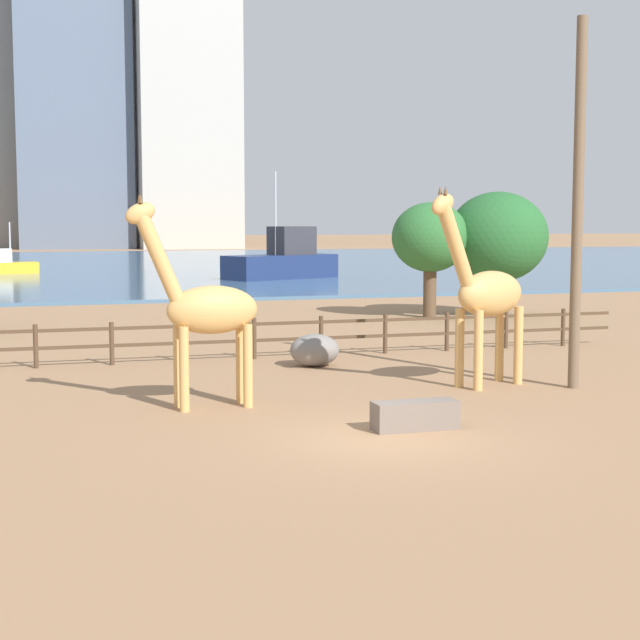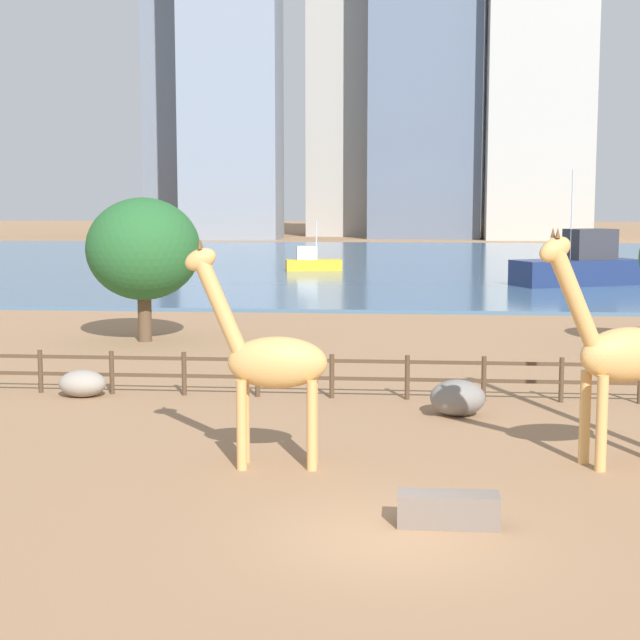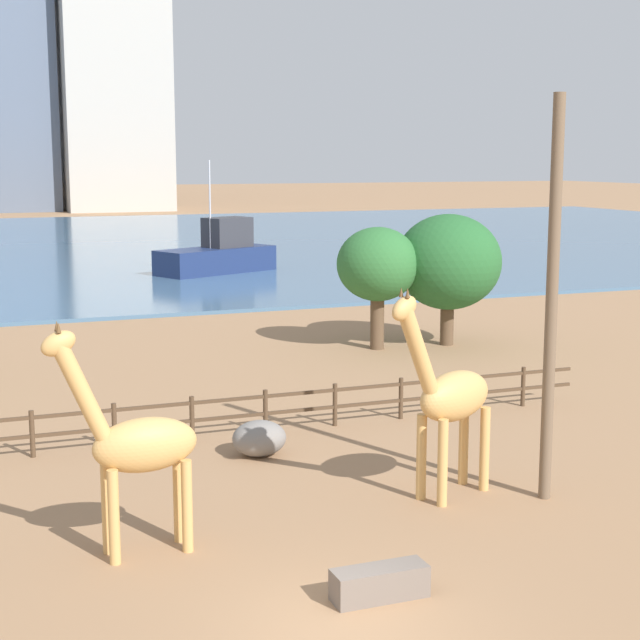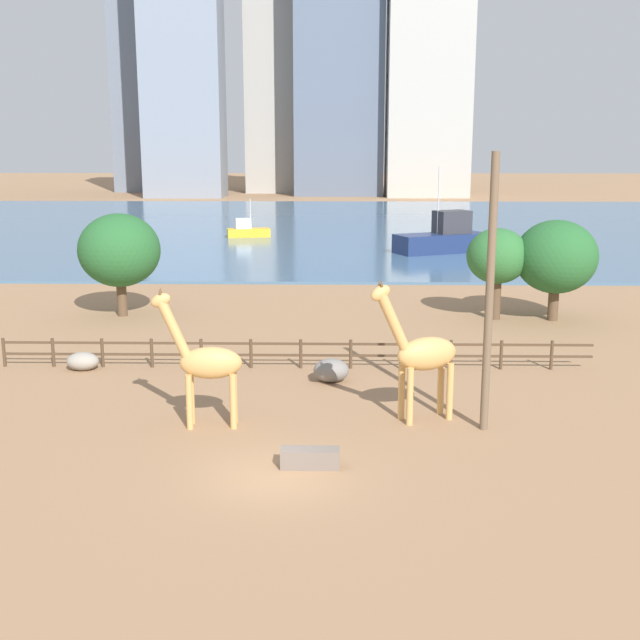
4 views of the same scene
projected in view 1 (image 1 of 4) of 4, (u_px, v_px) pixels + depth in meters
The scene contains 12 objects.
ground_plane at pixel (91, 266), 95.45m from camera, with size 400.00×400.00×0.00m, color #9E7551.
harbor_water at pixel (93, 266), 92.59m from camera, with size 180.00×86.00×0.20m, color #476B8C.
giraffe_tall at pixel (205, 309), 22.58m from camera, with size 3.15×1.00×4.93m.
giraffe_companion at pixel (485, 293), 25.53m from camera, with size 3.43×1.93×5.20m.
utility_pole at pixel (578, 205), 25.04m from camera, with size 0.28×0.28×9.46m, color brown.
boulder_near_fence at pixel (315, 350), 29.27m from camera, with size 1.48×1.30×0.97m, color gray.
feeding_trough at pixel (415, 415), 20.40m from camera, with size 1.80×0.60×0.60m, color #72665B.
enclosure_fence at pixel (236, 336), 30.63m from camera, with size 26.12×0.14×1.30m.
tree_left_large at pixel (498, 237), 44.38m from camera, with size 4.55×4.55×5.66m.
tree_center_broad at pixel (430, 238), 43.67m from camera, with size 3.46×3.46×5.17m.
boat_ferry at pixel (6, 265), 76.85m from camera, with size 4.74×2.54×4.05m.
boat_sailboat at pixel (283, 261), 70.73m from camera, with size 9.02×6.31×7.66m.
Camera 1 is at (-6.82, -17.85, 4.33)m, focal length 55.00 mm.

